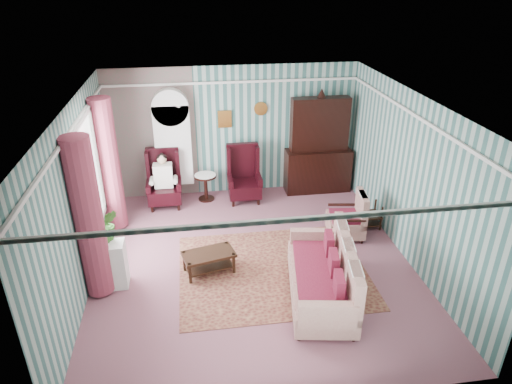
{
  "coord_description": "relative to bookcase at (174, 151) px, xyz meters",
  "views": [
    {
      "loc": [
        -0.94,
        -6.69,
        4.72
      ],
      "look_at": [
        0.14,
        0.6,
        1.1
      ],
      "focal_mm": 32.0,
      "sensor_mm": 36.0,
      "label": 1
    }
  ],
  "objects": [
    {
      "name": "floor",
      "position": [
        1.35,
        -2.84,
        -1.12
      ],
      "size": [
        6.0,
        6.0,
        0.0
      ],
      "primitive_type": "plane",
      "color": "#844D5C",
      "rests_on": "ground"
    },
    {
      "name": "room_shell",
      "position": [
        0.73,
        -2.66,
        0.89
      ],
      "size": [
        5.53,
        6.02,
        2.91
      ],
      "color": "#35615B",
      "rests_on": "ground"
    },
    {
      "name": "bookcase",
      "position": [
        0.0,
        0.0,
        0.0
      ],
      "size": [
        0.8,
        0.28,
        2.24
      ],
      "primitive_type": "cube",
      "color": "white",
      "rests_on": "floor"
    },
    {
      "name": "dresser_hutch",
      "position": [
        3.25,
        -0.12,
        0.06
      ],
      "size": [
        1.5,
        0.56,
        2.36
      ],
      "primitive_type": "cube",
      "color": "black",
      "rests_on": "floor"
    },
    {
      "name": "wingback_left",
      "position": [
        -0.25,
        -0.39,
        -0.5
      ],
      "size": [
        0.76,
        0.8,
        1.25
      ],
      "primitive_type": "cube",
      "color": "black",
      "rests_on": "floor"
    },
    {
      "name": "wingback_right",
      "position": [
        1.5,
        -0.39,
        -0.5
      ],
      "size": [
        0.76,
        0.8,
        1.25
      ],
      "primitive_type": "cube",
      "color": "black",
      "rests_on": "floor"
    },
    {
      "name": "seated_woman",
      "position": [
        -0.25,
        -0.39,
        -0.53
      ],
      "size": [
        0.44,
        0.4,
        1.18
      ],
      "primitive_type": null,
      "color": "white",
      "rests_on": "floor"
    },
    {
      "name": "round_side_table",
      "position": [
        0.65,
        -0.24,
        -0.82
      ],
      "size": [
        0.5,
        0.5,
        0.6
      ],
      "primitive_type": "cylinder",
      "color": "black",
      "rests_on": "floor"
    },
    {
      "name": "nest_table",
      "position": [
        3.82,
        -1.94,
        -0.85
      ],
      "size": [
        0.45,
        0.38,
        0.54
      ],
      "primitive_type": "cube",
      "color": "black",
      "rests_on": "floor"
    },
    {
      "name": "plant_stand",
      "position": [
        -1.05,
        -3.14,
        -0.72
      ],
      "size": [
        0.55,
        0.35,
        0.8
      ],
      "primitive_type": "cube",
      "color": "silver",
      "rests_on": "floor"
    },
    {
      "name": "rug",
      "position": [
        1.65,
        -3.14,
        -1.11
      ],
      "size": [
        3.2,
        2.6,
        0.01
      ],
      "primitive_type": "cube",
      "color": "#49181A",
      "rests_on": "floor"
    },
    {
      "name": "sofa",
      "position": [
        2.25,
        -3.97,
        -0.63
      ],
      "size": [
        1.37,
        2.21,
        0.99
      ],
      "primitive_type": "cube",
      "rotation": [
        0.0,
        0.0,
        1.41
      ],
      "color": "beige",
      "rests_on": "floor"
    },
    {
      "name": "floral_armchair",
      "position": [
        3.25,
        -2.21,
        -0.67
      ],
      "size": [
        0.81,
        0.84,
        0.9
      ],
      "primitive_type": "cube",
      "rotation": [
        0.0,
        0.0,
        1.43
      ],
      "color": "beige",
      "rests_on": "floor"
    },
    {
      "name": "coffee_table",
      "position": [
        0.56,
        -3.01,
        -0.93
      ],
      "size": [
        0.96,
        0.66,
        0.39
      ],
      "primitive_type": "cube",
      "rotation": [
        0.0,
        0.0,
        0.24
      ],
      "color": "black",
      "rests_on": "floor"
    },
    {
      "name": "potted_plant_a",
      "position": [
        -1.14,
        -3.27,
        -0.12
      ],
      "size": [
        0.46,
        0.43,
        0.41
      ],
      "primitive_type": "imported",
      "rotation": [
        0.0,
        0.0,
        0.36
      ],
      "color": "#224B17",
      "rests_on": "plant_stand"
    },
    {
      "name": "potted_plant_b",
      "position": [
        -0.99,
        -2.99,
        -0.05
      ],
      "size": [
        0.33,
        0.28,
        0.53
      ],
      "primitive_type": "imported",
      "rotation": [
        0.0,
        0.0,
        0.18
      ],
      "color": "#1E5119",
      "rests_on": "plant_stand"
    },
    {
      "name": "potted_plant_c",
      "position": [
        -1.07,
        -3.08,
        -0.12
      ],
      "size": [
        0.3,
        0.3,
        0.41
      ],
      "primitive_type": "imported",
      "rotation": [
        0.0,
        0.0,
        0.44
      ],
      "color": "#1F4E18",
      "rests_on": "plant_stand"
    }
  ]
}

